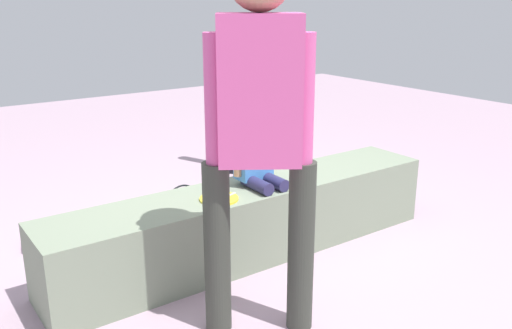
# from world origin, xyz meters

# --- Properties ---
(ground_plane) EXTENTS (12.00, 12.00, 0.00)m
(ground_plane) POSITION_xyz_m (0.00, 0.00, 0.00)
(ground_plane) COLOR #AA90A0
(concrete_ledge) EXTENTS (2.55, 0.45, 0.44)m
(concrete_ledge) POSITION_xyz_m (0.00, 0.00, 0.22)
(concrete_ledge) COLOR gray
(concrete_ledge) RESTS_ON ground_plane
(child_seated) EXTENTS (0.28, 0.32, 0.48)m
(child_seated) POSITION_xyz_m (0.04, 0.01, 0.66)
(child_seated) COLOR #2A2750
(child_seated) RESTS_ON concrete_ledge
(adult_standing) EXTENTS (0.45, 0.37, 1.74)m
(adult_standing) POSITION_xyz_m (-0.42, -0.66, 1.05)
(adult_standing) COLOR #33372E
(adult_standing) RESTS_ON ground_plane
(cake_plate) EXTENTS (0.22, 0.22, 0.07)m
(cake_plate) POSITION_xyz_m (-0.28, -0.08, 0.47)
(cake_plate) COLOR yellow
(cake_plate) RESTS_ON concrete_ledge
(gift_bag) EXTENTS (0.21, 0.09, 0.30)m
(gift_bag) POSITION_xyz_m (0.77, 0.94, 0.13)
(gift_bag) COLOR gold
(gift_bag) RESTS_ON ground_plane
(railing_post) EXTENTS (0.36, 0.36, 1.33)m
(railing_post) POSITION_xyz_m (0.90, 1.54, 0.52)
(railing_post) COLOR black
(railing_post) RESTS_ON ground_plane
(water_bottle_near_gift) EXTENTS (0.06, 0.06, 0.19)m
(water_bottle_near_gift) POSITION_xyz_m (0.68, 0.67, 0.09)
(water_bottle_near_gift) COLOR silver
(water_bottle_near_gift) RESTS_ON ground_plane
(party_cup_red) EXTENTS (0.08, 0.08, 0.10)m
(party_cup_red) POSITION_xyz_m (-0.51, 0.74, 0.05)
(party_cup_red) COLOR red
(party_cup_red) RESTS_ON ground_plane
(cake_box_white) EXTENTS (0.32, 0.32, 0.11)m
(cake_box_white) POSITION_xyz_m (-0.99, 0.89, 0.06)
(cake_box_white) COLOR white
(cake_box_white) RESTS_ON ground_plane
(handbag_black_leather) EXTENTS (0.32, 0.12, 0.34)m
(handbag_black_leather) POSITION_xyz_m (-0.20, 0.53, 0.12)
(handbag_black_leather) COLOR black
(handbag_black_leather) RESTS_ON ground_plane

